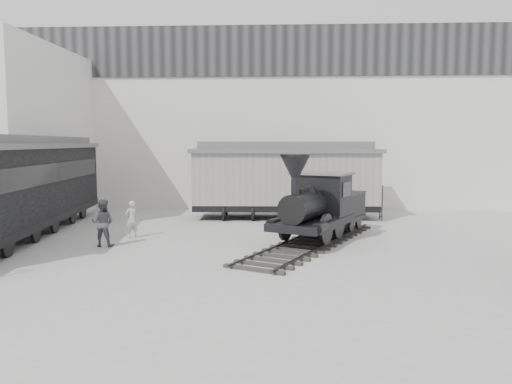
{
  "coord_description": "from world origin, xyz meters",
  "views": [
    {
      "loc": [
        0.3,
        -16.48,
        4.05
      ],
      "look_at": [
        -0.63,
        4.29,
        2.0
      ],
      "focal_mm": 35.0,
      "sensor_mm": 36.0,
      "label": 1
    }
  ],
  "objects_px": {
    "locomotive": "(318,210)",
    "passenger_coach": "(21,185)",
    "boxcar": "(285,178)",
    "visitor_b": "(103,223)",
    "visitor_a": "(132,219)"
  },
  "relations": [
    {
      "from": "passenger_coach",
      "to": "visitor_b",
      "type": "height_order",
      "value": "passenger_coach"
    },
    {
      "from": "locomotive",
      "to": "visitor_b",
      "type": "xyz_separation_m",
      "value": [
        -8.52,
        -1.43,
        -0.38
      ]
    },
    {
      "from": "locomotive",
      "to": "visitor_b",
      "type": "distance_m",
      "value": 8.65
    },
    {
      "from": "locomotive",
      "to": "visitor_b",
      "type": "bearing_deg",
      "value": -144.54
    },
    {
      "from": "passenger_coach",
      "to": "visitor_b",
      "type": "bearing_deg",
      "value": -31.47
    },
    {
      "from": "locomotive",
      "to": "passenger_coach",
      "type": "relative_size",
      "value": 0.65
    },
    {
      "from": "visitor_b",
      "to": "boxcar",
      "type": "bearing_deg",
      "value": -130.14
    },
    {
      "from": "boxcar",
      "to": "visitor_b",
      "type": "relative_size",
      "value": 5.45
    },
    {
      "from": "visitor_a",
      "to": "visitor_b",
      "type": "xyz_separation_m",
      "value": [
        -0.59,
        -1.86,
        0.14
      ]
    },
    {
      "from": "passenger_coach",
      "to": "visitor_a",
      "type": "relative_size",
      "value": 9.65
    },
    {
      "from": "boxcar",
      "to": "visitor_b",
      "type": "distance_m",
      "value": 10.72
    },
    {
      "from": "passenger_coach",
      "to": "boxcar",
      "type": "bearing_deg",
      "value": 20.57
    },
    {
      "from": "passenger_coach",
      "to": "visitor_b",
      "type": "xyz_separation_m",
      "value": [
        4.34,
        -2.1,
        -1.29
      ]
    },
    {
      "from": "locomotive",
      "to": "boxcar",
      "type": "xyz_separation_m",
      "value": [
        -1.28,
        6.38,
        0.85
      ]
    },
    {
      "from": "passenger_coach",
      "to": "visitor_a",
      "type": "height_order",
      "value": "passenger_coach"
    }
  ]
}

